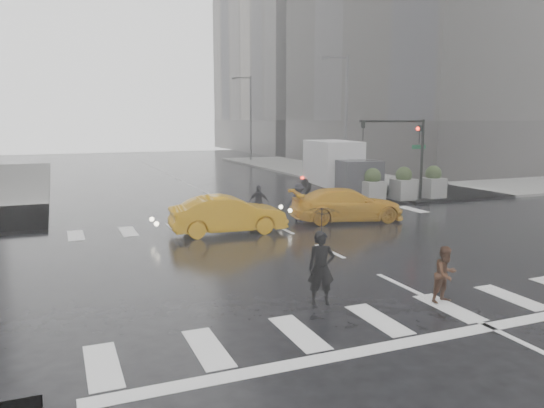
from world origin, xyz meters
name	(u,v)px	position (x,y,z in m)	size (l,w,h in m)	color
ground	(330,251)	(0.00, 0.00, 0.00)	(120.00, 120.00, 0.00)	black
sidewalk_ne	(442,176)	(19.50, 17.50, 0.07)	(35.00, 35.00, 0.15)	slate
building_ne_far	(323,38)	(29.00, 56.00, 16.27)	(26.05, 26.05, 36.00)	gray
road_markings	(330,251)	(0.00, 0.00, 0.01)	(18.00, 48.00, 0.01)	silver
traffic_signal_pole	(407,143)	(9.01, 8.01, 3.22)	(4.45, 0.42, 4.50)	black
street_lamp_near	(344,113)	(10.87, 18.00, 4.95)	(2.15, 0.22, 9.00)	#59595B
street_lamp_far	(249,115)	(10.87, 38.00, 4.95)	(2.15, 0.22, 9.00)	#59595B
planter_west	(372,186)	(7.00, 8.20, 0.98)	(1.10, 1.10, 1.80)	slate
planter_mid	(403,184)	(9.00, 8.20, 0.98)	(1.10, 1.10, 1.80)	slate
planter_east	(433,183)	(11.00, 8.20, 0.98)	(1.10, 1.10, 1.80)	slate
pedestrian_black	(322,241)	(-2.72, -4.56, 1.57)	(1.21, 1.22, 2.43)	black
pedestrian_brown	(446,274)	(0.19, -5.62, 0.71)	(0.69, 0.54, 1.42)	#472919
pedestrian_far_a	(259,202)	(-0.11, 6.53, 0.77)	(0.91, 0.55, 1.55)	black
pedestrian_far_b	(298,201)	(1.67, 6.10, 0.80)	(1.03, 0.57, 1.60)	black
taxi_mid	(228,215)	(-2.34, 4.15, 0.75)	(1.59, 4.57, 1.51)	orange
taxi_rear	(347,205)	(3.34, 4.58, 0.73)	(2.05, 4.46, 1.46)	orange
box_truck	(339,167)	(6.78, 11.37, 1.72)	(2.28, 6.08, 3.23)	silver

